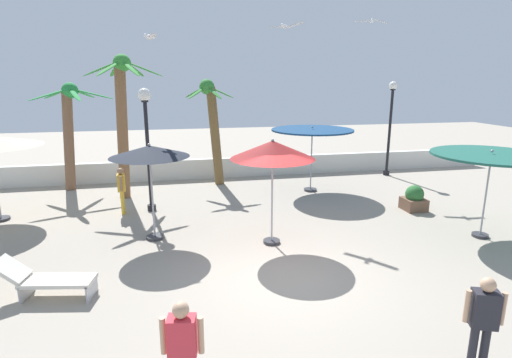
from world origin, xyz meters
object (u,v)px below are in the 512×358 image
at_px(patio_umbrella_2, 491,158).
at_px(guest_1, 483,317).
at_px(lamp_post_1, 390,120).
at_px(seagull_0, 151,36).
at_px(patio_umbrella_4, 149,152).
at_px(seagull_1, 372,21).
at_px(guest_2, 121,187).
at_px(guest_3, 183,346).
at_px(palm_tree_1, 69,124).
at_px(palm_tree_2, 122,112).
at_px(planter, 414,199).
at_px(lamp_post_0, 147,132).
at_px(palm_tree_0, 213,121).
at_px(seagull_2, 285,26).
at_px(patio_umbrella_5, 273,151).
at_px(patio_umbrella_0, 312,132).
at_px(lounge_chair_1, 46,279).

xyz_separation_m(patio_umbrella_2, guest_1, (-4.00, -4.63, -1.31)).
relative_size(lamp_post_1, seagull_0, 4.48).
bearing_deg(patio_umbrella_4, seagull_1, 30.95).
relative_size(guest_2, guest_3, 0.97).
distance_m(palm_tree_1, palm_tree_2, 2.74).
bearing_deg(lamp_post_1, planter, -109.45).
bearing_deg(lamp_post_1, guest_3, -128.98).
distance_m(lamp_post_0, seagull_1, 10.08).
relative_size(patio_umbrella_4, guest_2, 1.74).
height_order(palm_tree_0, planter, palm_tree_0).
distance_m(guest_1, seagull_2, 10.13).
bearing_deg(seagull_1, palm_tree_0, 176.70).
height_order(patio_umbrella_5, palm_tree_0, palm_tree_0).
relative_size(patio_umbrella_5, seagull_1, 2.27).
distance_m(seagull_1, planter, 7.58).
bearing_deg(seagull_1, patio_umbrella_0, -153.57).
relative_size(guest_2, seagull_2, 1.34).
relative_size(lamp_post_0, lounge_chair_1, 2.06).
bearing_deg(seagull_2, seagull_1, 32.06).
bearing_deg(patio_umbrella_5, planter, 18.17).
relative_size(palm_tree_0, lounge_chair_1, 2.20).
xyz_separation_m(patio_umbrella_2, palm_tree_0, (-6.67, 7.29, 0.40)).
height_order(guest_3, planter, guest_3).
relative_size(guest_2, seagull_0, 1.63).
bearing_deg(lamp_post_0, patio_umbrella_2, -25.01).
bearing_deg(lounge_chair_1, lamp_post_0, 70.79).
distance_m(lamp_post_0, seagull_2, 5.58).
height_order(lamp_post_0, lamp_post_1, lamp_post_1).
distance_m(patio_umbrella_2, palm_tree_1, 14.34).
height_order(patio_umbrella_2, lamp_post_0, lamp_post_0).
xyz_separation_m(palm_tree_1, planter, (11.68, -5.10, -2.23)).
bearing_deg(palm_tree_0, patio_umbrella_5, -82.47).
bearing_deg(seagull_0, guest_3, -86.62).
relative_size(guest_1, seagull_2, 1.36).
distance_m(patio_umbrella_5, guest_1, 5.90).
distance_m(lounge_chair_1, seagull_2, 9.86).
bearing_deg(guest_1, lamp_post_1, 66.36).
relative_size(palm_tree_2, seagull_1, 4.13).
relative_size(patio_umbrella_0, planter, 3.66).
bearing_deg(patio_umbrella_4, patio_umbrella_0, 33.04).
relative_size(patio_umbrella_0, seagull_1, 2.51).
relative_size(patio_umbrella_4, lamp_post_0, 0.66).
relative_size(patio_umbrella_2, seagull_1, 2.46).
distance_m(patio_umbrella_4, seagull_2, 6.09).
distance_m(patio_umbrella_2, lamp_post_0, 10.02).
xyz_separation_m(patio_umbrella_4, lamp_post_0, (-0.19, 2.53, 0.22)).
bearing_deg(seagull_1, lamp_post_1, 15.95).
bearing_deg(seagull_2, lamp_post_1, 28.48).
bearing_deg(palm_tree_1, guest_1, -56.35).
xyz_separation_m(patio_umbrella_0, guest_3, (-5.21, -9.92, -1.36)).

